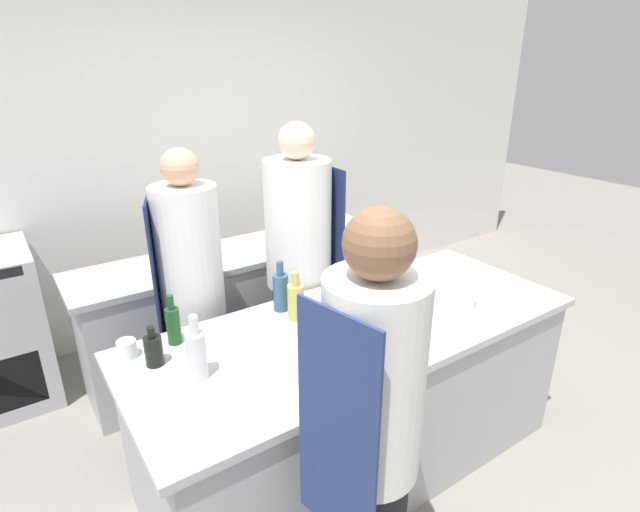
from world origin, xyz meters
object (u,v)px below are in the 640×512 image
at_px(chef_at_prep_near, 369,448).
at_px(bowl_prep_small, 358,329).
at_px(bottle_vinegar, 197,354).
at_px(bottle_sauce, 281,291).
at_px(bottle_olive_oil, 173,324).
at_px(cup, 127,349).
at_px(bottle_wine, 350,282).
at_px(bowl_mixing_large, 456,299).
at_px(chef_at_pass_far, 193,302).
at_px(bottle_cooking_oil, 154,350).
at_px(bottle_water, 296,300).
at_px(chef_at_stove, 299,272).

bearing_deg(chef_at_prep_near, bowl_prep_small, -47.10).
height_order(bottle_vinegar, bottle_sauce, bottle_vinegar).
xyz_separation_m(bottle_olive_oil, cup, (-0.22, 0.00, -0.06)).
bearing_deg(cup, bottle_wine, -3.86).
relative_size(bottle_vinegar, cup, 3.44).
bearing_deg(bowl_mixing_large, chef_at_prep_near, -152.31).
bearing_deg(bottle_wine, chef_at_pass_far, 147.02).
distance_m(bottle_vinegar, bottle_cooking_oil, 0.24).
relative_size(bottle_cooking_oil, bowl_prep_small, 1.04).
xyz_separation_m(bottle_olive_oil, bowl_prep_small, (0.76, -0.43, -0.07)).
height_order(bottle_vinegar, bottle_wine, bottle_vinegar).
height_order(bowl_prep_small, cup, cup).
relative_size(chef_at_prep_near, bottle_water, 6.84).
distance_m(bottle_cooking_oil, bottle_sauce, 0.72).
bearing_deg(bottle_sauce, bowl_mixing_large, -30.25).
height_order(chef_at_pass_far, bottle_olive_oil, chef_at_pass_far).
bearing_deg(bottle_wine, chef_at_stove, 99.69).
height_order(bottle_water, cup, bottle_water).
bearing_deg(bottle_water, chef_at_stove, 56.07).
distance_m(chef_at_prep_near, bottle_olive_oil, 1.09).
height_order(chef_at_pass_far, bottle_water, chef_at_pass_far).
height_order(chef_at_stove, cup, chef_at_stove).
xyz_separation_m(bottle_water, bowl_mixing_large, (0.80, -0.35, -0.08)).
xyz_separation_m(chef_at_prep_near, bottle_sauce, (0.26, 1.04, 0.11)).
distance_m(chef_at_prep_near, bottle_cooking_oil, 1.02).
xyz_separation_m(bottle_wine, bottle_water, (-0.38, -0.04, 0.01)).
distance_m(bottle_olive_oil, bottle_cooking_oil, 0.18).
height_order(chef_at_prep_near, bottle_sauce, chef_at_prep_near).
xyz_separation_m(chef_at_prep_near, bottle_vinegar, (-0.33, 0.71, 0.12)).
bearing_deg(bottle_vinegar, bottle_olive_oil, 88.02).
height_order(bottle_olive_oil, bowl_mixing_large, bottle_olive_oil).
bearing_deg(chef_at_prep_near, bottle_wine, -45.80).
bearing_deg(bottle_vinegar, bottle_sauce, 29.19).
relative_size(bottle_olive_oil, bottle_vinegar, 0.85).
relative_size(bottle_wine, bowl_mixing_large, 1.06).
distance_m(bottle_sauce, bowl_mixing_large, 0.95).
relative_size(bottle_cooking_oil, cup, 2.19).
bearing_deg(bowl_mixing_large, bottle_vinegar, 173.99).
xyz_separation_m(bottle_wine, bowl_mixing_large, (0.42, -0.39, -0.06)).
bearing_deg(chef_at_prep_near, cup, 15.70).
xyz_separation_m(bottle_wine, cup, (-1.19, 0.08, -0.05)).
distance_m(chef_at_pass_far, bowl_prep_small, 0.98).
bearing_deg(chef_at_stove, bottle_wine, 12.94).
distance_m(bottle_olive_oil, bowl_mixing_large, 1.48).
distance_m(chef_at_stove, bottle_wine, 0.43).
distance_m(bottle_vinegar, cup, 0.39).
bearing_deg(bottle_wine, bottle_olive_oil, 175.54).
bearing_deg(bottle_olive_oil, bowl_prep_small, -29.39).
relative_size(chef_at_stove, bottle_olive_oil, 7.30).
bearing_deg(bowl_mixing_large, bottle_wine, 137.09).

